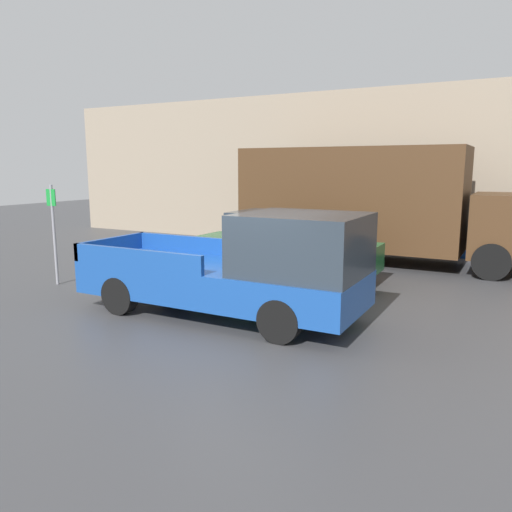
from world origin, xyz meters
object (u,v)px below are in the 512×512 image
Objects in this scene: newspaper_box at (464,241)px; parking_sign at (54,229)px; pickup_truck at (244,269)px; delivery_truck at (370,202)px; car at (282,246)px.

parking_sign is at bearing -134.19° from newspaper_box.
pickup_truck is at bearing -2.77° from parking_sign.
pickup_truck is 0.65× the size of delivery_truck.
delivery_truck reaches higher than car.
delivery_truck is at bearing 85.97° from pickup_truck.
pickup_truck is at bearing -94.03° from delivery_truck.
pickup_truck is 5.38× the size of newspaper_box.
car is 6.68m from newspaper_box.
parking_sign is 12.09m from newspaper_box.
newspaper_box is (3.78, 5.50, -0.35)m from car.
car is at bearing 34.19° from parking_sign.
car reaches higher than newspaper_box.
pickup_truck is 6.92m from delivery_truck.
car is 4.69× the size of newspaper_box.
newspaper_box is at bearing 71.55° from pickup_truck.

